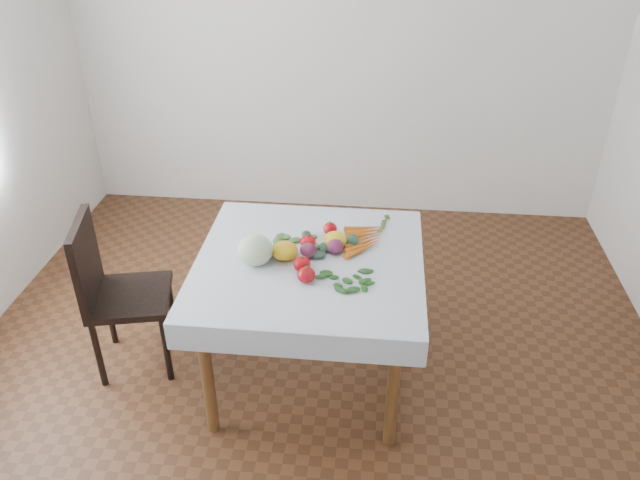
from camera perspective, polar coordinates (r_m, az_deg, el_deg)
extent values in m
plane|color=#57331B|center=(3.56, -0.88, -12.07)|extent=(4.00, 4.00, 0.00)
cube|color=silver|center=(4.71, 1.95, 17.82)|extent=(4.00, 0.04, 2.70)
cube|color=brown|center=(3.11, -0.99, -2.25)|extent=(1.00, 1.00, 0.04)
cylinder|color=brown|center=(3.08, -10.26, -12.10)|extent=(0.06, 0.06, 0.71)
cylinder|color=brown|center=(2.99, 6.69, -13.41)|extent=(0.06, 0.06, 0.71)
cylinder|color=brown|center=(3.74, -6.85, -2.93)|extent=(0.06, 0.06, 0.71)
cylinder|color=brown|center=(3.67, 6.74, -3.72)|extent=(0.06, 0.06, 0.71)
cube|color=white|center=(3.10, -0.99, -1.89)|extent=(1.12, 1.12, 0.01)
cube|color=black|center=(3.52, -16.96, -5.00)|extent=(0.50, 0.50, 0.04)
cube|color=black|center=(3.43, -20.65, -1.80)|extent=(0.13, 0.41, 0.45)
cylinder|color=black|center=(3.56, -19.61, -9.82)|extent=(0.04, 0.04, 0.42)
cylinder|color=black|center=(3.49, -13.87, -9.65)|extent=(0.04, 0.04, 0.42)
cylinder|color=black|center=(3.83, -18.69, -6.36)|extent=(0.04, 0.04, 0.42)
cylinder|color=black|center=(3.77, -13.40, -6.13)|extent=(0.04, 0.04, 0.42)
ellipsoid|color=beige|center=(3.04, -5.96, -0.90)|extent=(0.22, 0.22, 0.16)
ellipsoid|color=#AC0B13|center=(3.17, -1.10, -0.16)|extent=(0.11, 0.11, 0.07)
ellipsoid|color=#AC0B13|center=(3.29, 0.92, 1.06)|extent=(0.10, 0.10, 0.07)
ellipsoid|color=#AC0B13|center=(2.92, -1.27, -3.21)|extent=(0.11, 0.11, 0.08)
ellipsoid|color=#AC0B13|center=(3.00, -1.66, -2.19)|extent=(0.10, 0.10, 0.07)
ellipsoid|color=yellow|center=(3.18, 1.40, 0.00)|extent=(0.13, 0.13, 0.08)
ellipsoid|color=yellow|center=(3.09, -3.22, -0.99)|extent=(0.16, 0.16, 0.09)
ellipsoid|color=#58193B|center=(3.13, 1.41, -0.57)|extent=(0.11, 0.11, 0.07)
ellipsoid|color=#58193B|center=(3.10, -1.08, -0.95)|extent=(0.09, 0.09, 0.07)
ellipsoid|color=#D3DD7F|center=(3.12, -5.55, -1.21)|extent=(0.04, 0.04, 0.04)
ellipsoid|color=#D3DD7F|center=(3.14, -5.85, -1.08)|extent=(0.04, 0.04, 0.04)
ellipsoid|color=#D3DD7F|center=(3.11, -5.82, -1.37)|extent=(0.04, 0.04, 0.04)
ellipsoid|color=#D3DD7F|center=(3.13, -5.18, -1.06)|extent=(0.04, 0.04, 0.04)
ellipsoid|color=#D3DD7F|center=(3.13, -6.47, -1.13)|extent=(0.04, 0.04, 0.04)
ellipsoid|color=#D3DD7F|center=(3.10, -5.12, -1.48)|extent=(0.04, 0.04, 0.04)
ellipsoid|color=#D3DD7F|center=(3.16, -5.62, -0.77)|extent=(0.04, 0.04, 0.04)
cone|color=orange|center=(3.34, 4.05, 1.14)|extent=(0.23, 0.09, 0.03)
cone|color=orange|center=(3.31, 4.02, 0.82)|extent=(0.23, 0.11, 0.03)
cone|color=orange|center=(3.28, 4.00, 0.49)|extent=(0.22, 0.12, 0.03)
cone|color=orange|center=(3.25, 3.97, 0.16)|extent=(0.22, 0.14, 0.03)
cone|color=orange|center=(3.21, 3.94, -0.18)|extent=(0.21, 0.16, 0.03)
cone|color=orange|center=(3.18, 3.91, -0.52)|extent=(0.20, 0.17, 0.03)
cone|color=orange|center=(3.15, 3.88, -0.87)|extent=(0.19, 0.18, 0.03)
ellipsoid|color=#33543E|center=(3.19, 1.18, -0.36)|extent=(0.06, 0.06, 0.04)
ellipsoid|color=#33543E|center=(3.21, 0.45, -0.13)|extent=(0.06, 0.06, 0.04)
ellipsoid|color=#33543E|center=(3.16, 0.75, -0.66)|extent=(0.06, 0.06, 0.04)
ellipsoid|color=#33543E|center=(3.21, 1.50, -0.06)|extent=(0.06, 0.06, 0.04)
ellipsoid|color=#33543E|center=(3.19, -0.36, -0.31)|extent=(0.06, 0.06, 0.04)
ellipsoid|color=#33543E|center=(3.15, 1.84, -0.74)|extent=(0.06, 0.06, 0.04)
ellipsoid|color=#33543E|center=(3.25, 0.64, 0.33)|extent=(0.06, 0.06, 0.04)
ellipsoid|color=#33543E|center=(3.14, -0.25, -0.92)|extent=(0.06, 0.06, 0.04)
ellipsoid|color=#33543E|center=(3.20, 2.71, -0.21)|extent=(0.06, 0.06, 0.04)
ellipsoid|color=#33543E|center=(3.24, -1.00, 0.19)|extent=(0.06, 0.06, 0.04)
ellipsoid|color=#33543E|center=(3.10, 1.47, -1.33)|extent=(0.06, 0.06, 0.04)
ellipsoid|color=#33543E|center=(3.28, 1.90, 0.60)|extent=(0.06, 0.06, 0.04)
ellipsoid|color=#205B1C|center=(2.96, 2.76, -3.47)|extent=(0.06, 0.04, 0.01)
ellipsoid|color=#205B1C|center=(2.97, 1.97, -3.32)|extent=(0.06, 0.04, 0.01)
ellipsoid|color=#205B1C|center=(2.93, 2.53, -3.80)|extent=(0.06, 0.04, 0.01)
ellipsoid|color=#205B1C|center=(2.98, 2.81, -3.16)|extent=(0.06, 0.04, 0.01)
ellipsoid|color=#205B1C|center=(2.95, 1.46, -3.59)|extent=(0.06, 0.04, 0.01)
ellipsoid|color=#205B1C|center=(2.94, 3.42, -3.74)|extent=(0.06, 0.04, 0.01)
ellipsoid|color=#205B1C|center=(3.00, 1.92, -2.91)|extent=(0.06, 0.04, 0.01)
ellipsoid|color=#205B1C|center=(2.91, 1.89, -4.11)|extent=(0.06, 0.04, 0.01)
ellipsoid|color=#205B1C|center=(2.98, 3.79, -3.18)|extent=(0.06, 0.04, 0.01)
ellipsoid|color=#205B1C|center=(2.97, 0.74, -3.21)|extent=(0.06, 0.04, 0.01)
ellipsoid|color=#205B1C|center=(2.90, 3.41, -4.28)|extent=(0.06, 0.04, 0.01)
ellipsoid|color=#205B1C|center=(3.03, 2.75, -2.56)|extent=(0.06, 0.04, 0.01)
ellipsoid|color=#205B1C|center=(2.91, 0.63, -4.06)|extent=(0.06, 0.04, 0.01)
ellipsoid|color=#205B1C|center=(2.95, 4.72, -3.65)|extent=(0.06, 0.04, 0.01)
ellipsoid|color=#205B1C|center=(3.02, 0.77, -2.57)|extent=(0.06, 0.04, 0.01)
ellipsoid|color=#3F7234|center=(3.22, -1.94, -0.16)|extent=(0.05, 0.05, 0.02)
ellipsoid|color=#3F7234|center=(3.24, -2.40, 0.02)|extent=(0.05, 0.05, 0.02)
ellipsoid|color=#3F7234|center=(3.21, -2.30, -0.35)|extent=(0.05, 0.05, 0.02)
ellipsoid|color=#3F7234|center=(3.24, -1.67, 0.04)|extent=(0.05, 0.05, 0.02)
ellipsoid|color=#3F7234|center=(3.23, -2.98, -0.08)|extent=(0.05, 0.05, 0.02)
ellipsoid|color=#3F7234|center=(3.20, -1.59, -0.42)|extent=(0.05, 0.05, 0.02)
ellipsoid|color=#3F7234|center=(3.27, -2.18, 0.32)|extent=(0.05, 0.05, 0.02)
ellipsoid|color=#3F7234|center=(3.19, -3.01, -0.49)|extent=(0.05, 0.05, 0.02)
ellipsoid|color=#3F7234|center=(3.23, -0.90, -0.09)|extent=(0.05, 0.05, 0.02)
ellipsoid|color=#3F7234|center=(3.26, -3.30, 0.26)|extent=(0.05, 0.05, 0.02)
ellipsoid|color=#3F7234|center=(3.16, -1.95, -0.80)|extent=(0.05, 0.05, 0.02)
ellipsoid|color=#3F7234|center=(3.28, -1.28, 0.46)|extent=(0.05, 0.05, 0.02)
ellipsoid|color=#3F7234|center=(3.21, -3.96, -0.30)|extent=(0.05, 0.05, 0.02)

